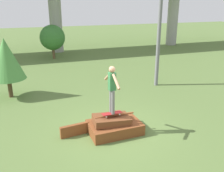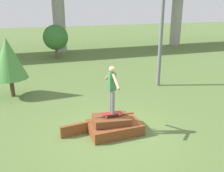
{
  "view_description": "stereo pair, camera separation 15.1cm",
  "coord_description": "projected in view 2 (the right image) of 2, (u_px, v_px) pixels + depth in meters",
  "views": [
    {
      "loc": [
        -2.68,
        -7.54,
        4.52
      ],
      "look_at": [
        -0.11,
        -0.02,
        1.79
      ],
      "focal_mm": 40.0,
      "sensor_mm": 36.0,
      "label": 1
    },
    {
      "loc": [
        -2.53,
        -7.59,
        4.52
      ],
      "look_at": [
        -0.11,
        -0.02,
        1.79
      ],
      "focal_mm": 40.0,
      "sensor_mm": 36.0,
      "label": 2
    }
  ],
  "objects": [
    {
      "name": "utility_pole",
      "position": [
        161.0,
        27.0,
        12.99
      ],
      "size": [
        1.3,
        0.2,
        6.22
      ],
      "color": "slate",
      "rests_on": "ground_plane"
    },
    {
      "name": "tree_behind_left",
      "position": [
        56.0,
        37.0,
        20.04
      ],
      "size": [
        2.01,
        2.01,
        2.73
      ],
      "color": "brown",
      "rests_on": "ground_plane"
    },
    {
      "name": "skater",
      "position": [
        112.0,
        86.0,
        8.41
      ],
      "size": [
        0.23,
        1.23,
        1.69
      ],
      "color": "slate",
      "rests_on": "skateboard"
    },
    {
      "name": "skateboard",
      "position": [
        112.0,
        113.0,
        8.73
      ],
      "size": [
        0.74,
        0.27,
        0.09
      ],
      "color": "maroon",
      "rests_on": "scrap_pile"
    },
    {
      "name": "ground_plane",
      "position": [
        115.0,
        132.0,
        9.03
      ],
      "size": [
        80.0,
        80.0,
        0.0
      ],
      "primitive_type": "plane",
      "color": "#567038"
    },
    {
      "name": "tree_behind_right",
      "position": [
        8.0,
        59.0,
        11.82
      ],
      "size": [
        1.67,
        1.67,
        2.9
      ],
      "color": "#4C3823",
      "rests_on": "ground_plane"
    },
    {
      "name": "scrap_plank_loose",
      "position": [
        75.0,
        130.0,
        8.79
      ],
      "size": [
        1.05,
        0.27,
        0.41
      ],
      "color": "brown",
      "rests_on": "ground_plane"
    },
    {
      "name": "scrap_pile",
      "position": [
        114.0,
        126.0,
        8.94
      ],
      "size": [
        1.89,
        1.29,
        0.71
      ],
      "color": "brown",
      "rests_on": "ground_plane"
    }
  ]
}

